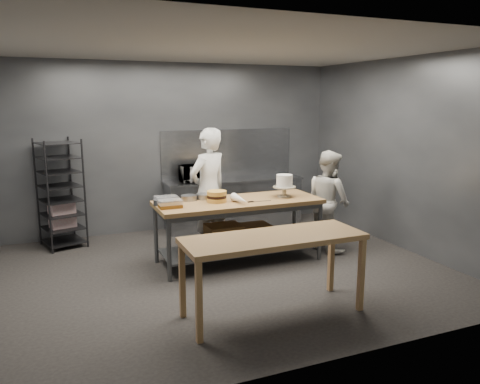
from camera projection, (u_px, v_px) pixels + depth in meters
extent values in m
plane|color=black|center=(226.00, 271.00, 6.51)|extent=(6.00, 6.00, 0.00)
cube|color=#4C4F54|center=(177.00, 147.00, 8.49)|extent=(6.00, 0.04, 3.00)
cube|color=olive|center=(239.00, 202.00, 6.76)|extent=(2.40, 0.90, 0.06)
cube|color=#47494C|center=(239.00, 248.00, 6.89)|extent=(2.25, 0.75, 0.03)
cylinder|color=#47494C|center=(169.00, 250.00, 6.07)|extent=(0.06, 0.06, 0.86)
cylinder|color=#47494C|center=(156.00, 234.00, 6.78)|extent=(0.06, 0.06, 0.86)
cylinder|color=#47494C|center=(320.00, 231.00, 6.92)|extent=(0.06, 0.06, 0.86)
cylinder|color=#47494C|center=(294.00, 219.00, 7.63)|extent=(0.06, 0.06, 0.86)
cube|color=brown|center=(224.00, 236.00, 6.82)|extent=(0.50, 0.40, 0.35)
cube|color=brown|center=(254.00, 234.00, 7.02)|extent=(0.45, 0.38, 0.30)
cube|color=olive|center=(274.00, 238.00, 5.06)|extent=(2.00, 0.70, 0.06)
cube|color=olive|center=(199.00, 302.00, 4.52)|extent=(0.06, 0.06, 0.84)
cube|color=olive|center=(182.00, 281.00, 5.06)|extent=(0.06, 0.06, 0.84)
cube|color=olive|center=(361.00, 275.00, 5.23)|extent=(0.06, 0.06, 0.84)
cube|color=olive|center=(331.00, 258.00, 5.78)|extent=(0.06, 0.06, 0.84)
cube|color=slate|center=(234.00, 180.00, 8.69)|extent=(2.60, 0.60, 0.04)
cube|color=slate|center=(234.00, 204.00, 8.78)|extent=(2.56, 0.56, 0.86)
cube|color=slate|center=(228.00, 153.00, 8.88)|extent=(2.60, 0.02, 0.90)
cube|color=black|center=(61.00, 193.00, 7.49)|extent=(0.76, 0.79, 1.75)
cube|color=silver|center=(62.00, 214.00, 7.55)|extent=(0.43, 0.34, 0.45)
imported|color=white|center=(208.00, 190.00, 7.25)|extent=(0.83, 0.72, 1.93)
imported|color=silver|center=(329.00, 200.00, 7.36)|extent=(0.64, 0.80, 1.58)
imported|color=black|center=(196.00, 173.00, 8.38)|extent=(0.54, 0.37, 0.30)
cylinder|color=#A69C84|center=(284.00, 196.00, 7.00)|extent=(0.20, 0.20, 0.02)
cylinder|color=#A69C84|center=(284.00, 191.00, 6.98)|extent=(0.06, 0.06, 0.12)
cylinder|color=#A69C84|center=(284.00, 187.00, 6.97)|extent=(0.34, 0.34, 0.02)
cylinder|color=white|center=(284.00, 181.00, 6.95)|extent=(0.24, 0.24, 0.18)
cylinder|color=gold|center=(217.00, 200.00, 6.64)|extent=(0.28, 0.28, 0.06)
cylinder|color=black|center=(217.00, 196.00, 6.63)|extent=(0.28, 0.28, 0.04)
cylinder|color=gold|center=(217.00, 193.00, 6.62)|extent=(0.28, 0.28, 0.06)
cylinder|color=gray|center=(189.00, 198.00, 6.74)|extent=(0.23, 0.23, 0.07)
cylinder|color=gray|center=(204.00, 196.00, 6.85)|extent=(0.24, 0.24, 0.07)
cylinder|color=gray|center=(164.00, 202.00, 6.47)|extent=(0.29, 0.29, 0.07)
cone|color=white|center=(240.00, 199.00, 6.53)|extent=(0.16, 0.39, 0.12)
cube|color=slate|center=(262.00, 201.00, 6.68)|extent=(0.28, 0.02, 0.00)
cube|color=black|center=(251.00, 202.00, 6.61)|extent=(0.09, 0.02, 0.02)
cube|color=#925A1D|center=(170.00, 206.00, 6.28)|extent=(0.30, 0.20, 0.05)
cube|color=silver|center=(170.00, 202.00, 6.27)|extent=(0.31, 0.21, 0.06)
cube|color=#925A1D|center=(166.00, 202.00, 6.51)|extent=(0.30, 0.20, 0.05)
cube|color=silver|center=(166.00, 198.00, 6.50)|extent=(0.31, 0.21, 0.06)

